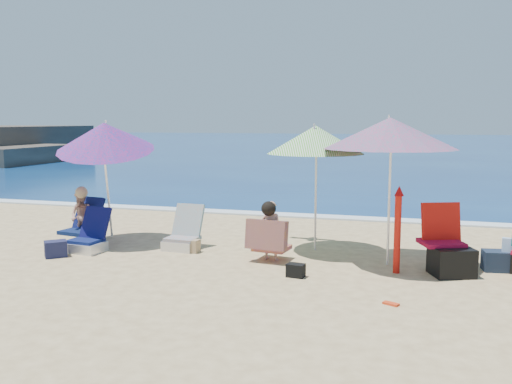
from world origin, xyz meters
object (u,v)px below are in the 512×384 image
(umbrella_turquoise, at_px, (390,133))
(person_left, at_px, (82,216))
(furled_umbrella, at_px, (398,225))
(person_center, at_px, (269,232))
(umbrella_striped, at_px, (316,140))
(chair_rainbow, at_px, (183,237))
(chair_navy, at_px, (89,240))
(umbrella_blue, at_px, (105,137))
(camp_chair_left, at_px, (449,254))

(umbrella_turquoise, xyz_separation_m, person_left, (-5.57, 0.11, -1.59))
(furled_umbrella, height_order, person_center, furled_umbrella)
(umbrella_striped, height_order, chair_rainbow, umbrella_striped)
(chair_navy, bearing_deg, person_center, 4.03)
(umbrella_blue, distance_m, camp_chair_left, 6.18)
(umbrella_turquoise, distance_m, person_left, 5.79)
(umbrella_striped, bearing_deg, chair_rainbow, -168.52)
(person_center, bearing_deg, furled_umbrella, -4.20)
(umbrella_turquoise, bearing_deg, person_left, 178.89)
(umbrella_striped, bearing_deg, chair_navy, -163.94)
(chair_navy, distance_m, person_left, 0.91)
(umbrella_striped, bearing_deg, umbrella_blue, -173.55)
(umbrella_turquoise, xyz_separation_m, umbrella_striped, (-1.25, 0.53, -0.13))
(camp_chair_left, relative_size, person_center, 1.05)
(chair_rainbow, relative_size, camp_chair_left, 0.74)
(umbrella_turquoise, bearing_deg, umbrella_striped, 156.86)
(umbrella_blue, height_order, chair_rainbow, umbrella_blue)
(umbrella_striped, height_order, person_center, umbrella_striped)
(umbrella_blue, relative_size, camp_chair_left, 2.33)
(furled_umbrella, distance_m, person_left, 5.78)
(camp_chair_left, bearing_deg, umbrella_turquoise, 160.70)
(furled_umbrella, distance_m, chair_rainbow, 3.76)
(umbrella_turquoise, relative_size, umbrella_striped, 1.06)
(umbrella_striped, xyz_separation_m, camp_chair_left, (2.16, -0.85, -1.62))
(chair_rainbow, height_order, person_center, person_center)
(person_center, bearing_deg, camp_chair_left, 0.07)
(umbrella_striped, distance_m, chair_rainbow, 2.88)
(umbrella_striped, xyz_separation_m, furled_umbrella, (1.43, -1.00, -1.21))
(umbrella_blue, relative_size, furled_umbrella, 1.83)
(person_center, bearing_deg, umbrella_blue, 172.37)
(furled_umbrella, bearing_deg, camp_chair_left, 11.48)
(umbrella_blue, relative_size, person_left, 2.30)
(furled_umbrella, relative_size, chair_rainbow, 1.72)
(umbrella_turquoise, bearing_deg, chair_navy, -173.75)
(chair_navy, bearing_deg, umbrella_striped, 16.06)
(umbrella_striped, xyz_separation_m, umbrella_blue, (-3.78, -0.43, 0.04))
(umbrella_striped, height_order, umbrella_blue, umbrella_blue)
(furled_umbrella, bearing_deg, umbrella_blue, 173.68)
(furled_umbrella, height_order, camp_chair_left, furled_umbrella)
(person_center, bearing_deg, chair_navy, -175.97)
(umbrella_blue, bearing_deg, person_left, 179.86)
(chair_navy, bearing_deg, camp_chair_left, 2.20)
(umbrella_striped, bearing_deg, umbrella_turquoise, -23.14)
(furled_umbrella, relative_size, camp_chair_left, 1.27)
(chair_navy, bearing_deg, furled_umbrella, 0.86)
(umbrella_striped, height_order, person_left, umbrella_striped)
(umbrella_blue, xyz_separation_m, person_center, (3.21, -0.43, -1.49))
(person_left, bearing_deg, person_center, -6.56)
(chair_navy, relative_size, person_left, 0.71)
(person_center, bearing_deg, umbrella_turquoise, 10.06)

